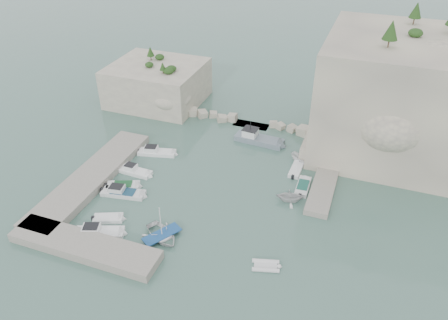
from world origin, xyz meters
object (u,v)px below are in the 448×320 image
(tender_east_a, at_px, (290,201))
(motorboat_e, at_px, (109,220))
(motorboat_a, at_px, (157,154))
(work_boat, at_px, (259,142))
(tender_east_c, at_px, (296,171))
(motorboat_c, at_px, (123,187))
(rowboat, at_px, (162,237))
(motorboat_b, at_px, (136,173))
(motorboat_f, at_px, (100,234))
(tender_east_b, at_px, (303,188))
(motorboat_d, at_px, (124,195))
(tender_east_d, at_px, (302,163))
(inflatable_dinghy, at_px, (266,267))

(tender_east_a, bearing_deg, motorboat_e, 105.95)
(motorboat_a, distance_m, work_boat, 16.14)
(tender_east_a, xyz_separation_m, tender_east_c, (-0.68, 7.08, 0.00))
(motorboat_c, xyz_separation_m, rowboat, (9.41, -6.91, 0.00))
(motorboat_a, bearing_deg, motorboat_b, -108.91)
(motorboat_c, xyz_separation_m, motorboat_f, (2.24, -9.00, 0.00))
(motorboat_e, distance_m, tender_east_b, 25.77)
(motorboat_a, relative_size, tender_east_b, 1.29)
(motorboat_a, distance_m, motorboat_d, 10.53)
(tender_east_d, distance_m, work_boat, 8.46)
(motorboat_d, xyz_separation_m, tender_east_c, (20.33, 13.41, 0.00))
(work_boat, bearing_deg, rowboat, -96.27)
(tender_east_b, bearing_deg, work_boat, 41.52)
(motorboat_d, distance_m, inflatable_dinghy, 21.90)
(motorboat_a, xyz_separation_m, tender_east_b, (22.56, -0.84, 0.00))
(motorboat_a, relative_size, inflatable_dinghy, 1.92)
(work_boat, bearing_deg, inflatable_dinghy, -67.88)
(rowboat, bearing_deg, tender_east_b, -10.44)
(motorboat_f, bearing_deg, motorboat_e, 79.55)
(tender_east_b, bearing_deg, motorboat_a, 86.18)
(inflatable_dinghy, distance_m, work_boat, 26.22)
(motorboat_c, bearing_deg, motorboat_a, 66.12)
(inflatable_dinghy, relative_size, work_boat, 0.38)
(motorboat_c, bearing_deg, tender_east_a, -8.74)
(tender_east_a, distance_m, tender_east_c, 7.11)
(rowboat, distance_m, tender_east_c, 22.30)
(motorboat_a, distance_m, tender_east_c, 21.04)
(tender_east_a, height_order, tender_east_b, tender_east_a)
(motorboat_a, distance_m, tender_east_b, 22.57)
(motorboat_f, xyz_separation_m, tender_east_a, (19.68, 13.91, 0.00))
(tender_east_c, bearing_deg, motorboat_c, 120.70)
(rowboat, bearing_deg, motorboat_a, 60.70)
(motorboat_c, relative_size, tender_east_b, 1.00)
(inflatable_dinghy, bearing_deg, tender_east_d, 75.65)
(motorboat_e, height_order, rowboat, rowboat)
(motorboat_b, bearing_deg, rowboat, -44.76)
(motorboat_a, xyz_separation_m, motorboat_f, (1.84, -18.10, 0.00))
(tender_east_a, bearing_deg, rowboat, 119.82)
(tender_east_b, bearing_deg, motorboat_c, 108.11)
(motorboat_b, height_order, tender_east_c, motorboat_b)
(motorboat_d, relative_size, work_boat, 0.75)
(motorboat_c, xyz_separation_m, motorboat_d, (0.90, -1.42, 0.00))
(motorboat_c, xyz_separation_m, inflatable_dinghy, (22.05, -7.14, 0.00))
(motorboat_c, relative_size, tender_east_c, 1.05)
(motorboat_f, xyz_separation_m, rowboat, (7.17, 2.09, 0.00))
(motorboat_b, distance_m, tender_east_d, 24.27)
(motorboat_e, distance_m, tender_east_d, 28.66)
(motorboat_e, height_order, motorboat_f, motorboat_f)
(motorboat_d, relative_size, tender_east_b, 1.32)
(motorboat_a, height_order, motorboat_d, same)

